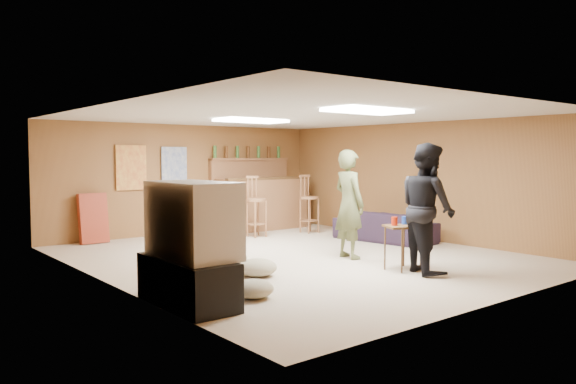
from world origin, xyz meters
TOP-DOWN VIEW (x-y plane):
  - ground at (0.00, 0.00)m, footprint 7.00×7.00m
  - ceiling at (0.00, 0.00)m, footprint 6.00×7.00m
  - wall_back at (0.00, 3.50)m, footprint 6.00×0.02m
  - wall_front at (0.00, -3.50)m, footprint 6.00×0.02m
  - wall_left at (-3.00, 0.00)m, footprint 0.02×7.00m
  - wall_right at (3.00, 0.00)m, footprint 0.02×7.00m
  - tv_stand at (-2.72, -1.50)m, footprint 0.55×1.30m
  - dvd_box at (-2.50, -1.50)m, footprint 0.35×0.50m
  - tv_body at (-2.65, -1.50)m, footprint 0.60×1.10m
  - tv_screen at (-2.34, -1.50)m, footprint 0.02×0.95m
  - bar_counter at (1.50, 2.95)m, footprint 2.00×0.60m
  - bar_lip at (1.50, 2.70)m, footprint 2.10×0.12m
  - bar_shelf at (1.50, 3.40)m, footprint 2.00×0.18m
  - bar_backing at (1.50, 3.42)m, footprint 2.00×0.14m
  - poster_left at (-1.20, 3.46)m, footprint 0.60×0.03m
  - poster_right at (-0.30, 3.46)m, footprint 0.55×0.03m
  - folding_chair_stack at (-2.00, 3.30)m, footprint 0.50×0.26m
  - ceiling_panel_front at (0.00, -1.50)m, footprint 1.20×0.60m
  - ceiling_panel_back at (0.00, 1.20)m, footprint 1.20×0.60m
  - person_olive at (0.55, -0.62)m, footprint 0.47×0.65m
  - person_black at (0.60, -2.03)m, footprint 0.96×1.05m
  - sofa at (2.30, 0.21)m, footprint 0.98×1.97m
  - tray_table at (0.49, -1.72)m, footprint 0.59×0.54m
  - cup_red_near at (0.40, -1.64)m, footprint 0.11×0.11m
  - cup_red_far at (0.58, -1.78)m, footprint 0.09×0.09m
  - cup_blue at (0.61, -1.64)m, footprint 0.09×0.09m
  - bar_stool_left at (0.77, 2.12)m, footprint 0.52×0.52m
  - bar_stool_right at (1.95, 1.93)m, footprint 0.44×0.44m
  - cushion_near_tv at (-1.32, -0.80)m, footprint 0.65×0.65m
  - cushion_mid at (-1.15, 0.05)m, footprint 0.45×0.45m
  - cushion_far at (-2.01, -1.69)m, footprint 0.56×0.56m
  - bottle_row at (1.44, 3.38)m, footprint 1.76×0.08m

SIDE VIEW (x-z plane):
  - ground at x=0.00m, z-range 0.00..0.00m
  - cushion_mid at x=-1.15m, z-range 0.00..0.20m
  - cushion_far at x=-2.01m, z-range 0.00..0.20m
  - cushion_near_tv at x=-1.32m, z-range 0.00..0.23m
  - dvd_box at x=-2.50m, z-range 0.11..0.19m
  - tv_stand at x=-2.72m, z-range 0.00..0.50m
  - sofa at x=2.30m, z-range 0.00..0.55m
  - tray_table at x=0.49m, z-range 0.00..0.61m
  - folding_chair_stack at x=-2.00m, z-range -0.01..0.91m
  - bar_counter at x=1.50m, z-range 0.00..1.10m
  - bar_stool_right at x=1.95m, z-range 0.00..1.23m
  - bar_stool_left at x=0.77m, z-range 0.00..1.24m
  - cup_red_far at x=0.58m, z-range 0.61..0.72m
  - cup_blue at x=0.61m, z-range 0.61..0.73m
  - cup_red_near at x=0.40m, z-range 0.61..0.73m
  - person_olive at x=0.55m, z-range 0.00..1.67m
  - person_black at x=0.60m, z-range 0.00..1.75m
  - tv_body at x=-2.65m, z-range 0.50..1.30m
  - tv_screen at x=-2.34m, z-range 0.57..1.23m
  - wall_back at x=0.00m, z-range 0.00..2.20m
  - wall_front at x=0.00m, z-range 0.00..2.20m
  - wall_left at x=-3.00m, z-range 0.00..2.20m
  - wall_right at x=3.00m, z-range 0.00..2.20m
  - bar_lip at x=1.50m, z-range 1.08..1.12m
  - bar_backing at x=1.50m, z-range 0.90..1.50m
  - poster_left at x=-1.20m, z-range 0.93..1.78m
  - poster_right at x=-0.30m, z-range 0.95..1.75m
  - bar_shelf at x=1.50m, z-range 1.48..1.52m
  - bottle_row at x=1.44m, z-range 1.52..1.78m
  - ceiling_panel_front at x=0.00m, z-range 2.15..2.19m
  - ceiling_panel_back at x=0.00m, z-range 2.15..2.19m
  - ceiling at x=0.00m, z-range 2.19..2.21m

